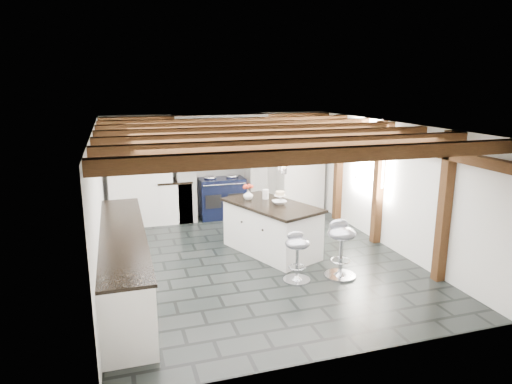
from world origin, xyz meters
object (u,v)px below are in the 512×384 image
object	(u,v)px
range_cooker	(222,197)
bar_stool_far	(297,251)
kitchen_island	(271,227)
bar_stool_near	(341,242)

from	to	relation	value
range_cooker	bar_stool_far	size ratio (longest dim) A/B	1.29
kitchen_island	bar_stool_far	size ratio (longest dim) A/B	2.61
bar_stool_far	range_cooker	bearing A→B (deg)	95.18
bar_stool_near	kitchen_island	bearing A→B (deg)	121.79
bar_stool_near	bar_stool_far	distance (m)	0.72
range_cooker	bar_stool_near	world-z (taller)	range_cooker
bar_stool_far	bar_stool_near	bearing A→B (deg)	-4.18
kitchen_island	bar_stool_near	bearing A→B (deg)	-84.21
range_cooker	bar_stool_far	xyz separation A→B (m)	(0.32, -3.66, 0.02)
bar_stool_far	kitchen_island	bearing A→B (deg)	88.92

